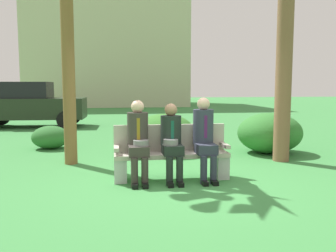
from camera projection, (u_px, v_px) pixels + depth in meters
ground_plane at (182, 183)px, 5.84m from camera, size 80.00×80.00×0.00m
park_bench at (171, 154)px, 6.11m from camera, size 1.89×0.44×0.90m
seated_man_left at (138, 137)px, 5.87m from camera, size 0.34×0.72×1.32m
seated_man_middle at (172, 138)px, 5.94m from camera, size 0.34×0.72×1.26m
seated_man_right at (204, 134)px, 6.03m from camera, size 0.34×0.72×1.36m
shrub_near_bench at (50, 137)px, 9.02m from camera, size 0.91×0.83×0.57m
shrub_mid_lawn at (164, 133)px, 8.46m from camera, size 1.44×1.32×0.90m
shrub_far_lawn at (270, 133)px, 8.43m from camera, size 1.49×1.36×0.93m
parked_car_near at (31, 105)px, 13.61m from camera, size 3.96×1.85×1.68m
building_backdrop at (108, 38)px, 28.92m from camera, size 12.10×9.24×10.44m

